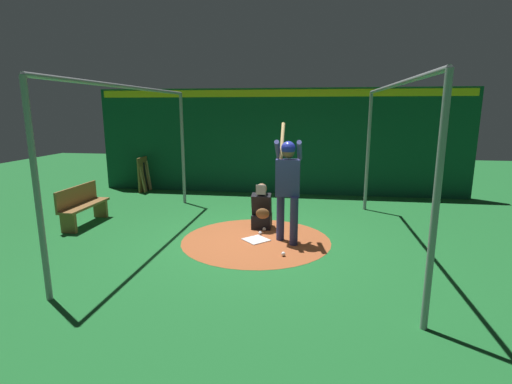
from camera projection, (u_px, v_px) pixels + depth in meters
name	position (u px, v px, depth m)	size (l,w,h in m)	color
ground_plane	(256.00, 240.00, 7.39)	(26.87, 26.87, 0.00)	#1E6B2D
dirt_circle	(256.00, 240.00, 7.39)	(2.85, 2.85, 0.01)	#AD562D
home_plate	(256.00, 240.00, 7.39)	(0.42, 0.42, 0.01)	white
batter	(288.00, 181.00, 7.05)	(0.68, 0.49, 2.23)	navy
catcher	(262.00, 211.00, 8.06)	(0.58, 0.40, 0.97)	black
back_wall	(278.00, 141.00, 11.31)	(0.22, 10.87, 3.07)	#0F472D
cage_frame	(256.00, 133.00, 6.96)	(5.54, 4.79, 2.90)	gray
bat_rack	(146.00, 175.00, 11.89)	(0.94, 0.22, 1.05)	olive
bench	(82.00, 205.00, 8.33)	(1.44, 0.36, 0.85)	olive
baseball_0	(260.00, 233.00, 7.69)	(0.07, 0.07, 0.07)	white
baseball_1	(264.00, 229.00, 7.94)	(0.07, 0.07, 0.07)	white
baseball_2	(283.00, 254.00, 6.57)	(0.07, 0.07, 0.07)	white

